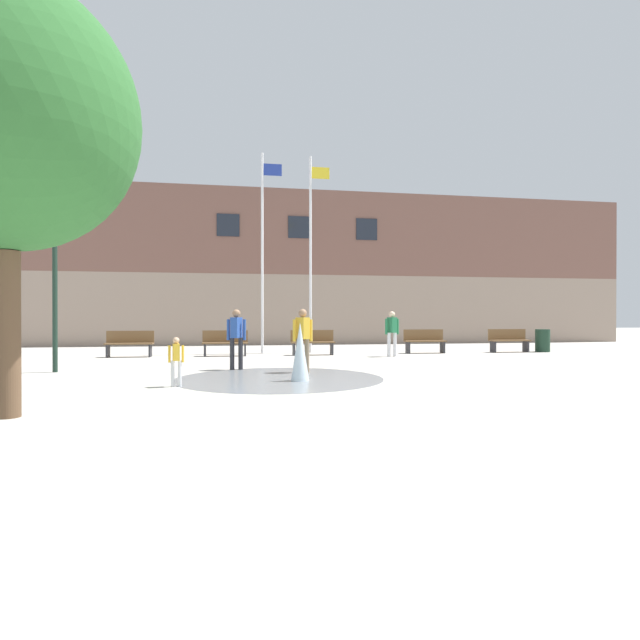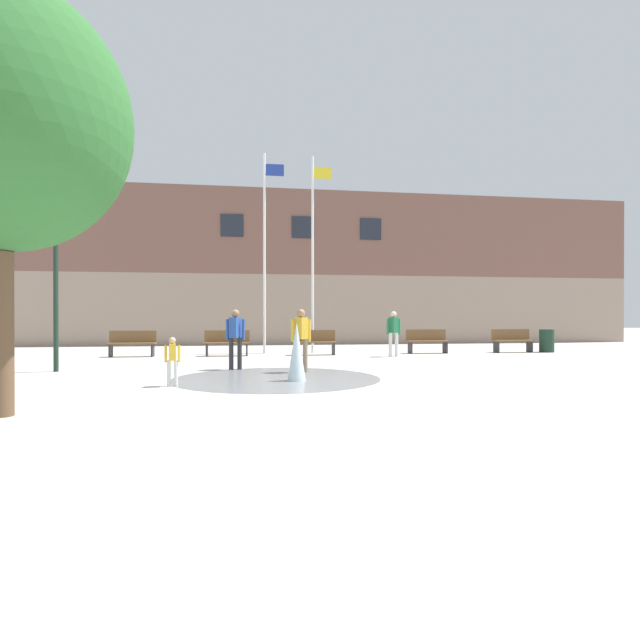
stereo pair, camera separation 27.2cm
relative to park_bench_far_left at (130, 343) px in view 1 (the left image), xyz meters
name	(u,v)px [view 1 (the left image)]	position (x,y,z in m)	size (l,w,h in m)	color
ground_plane	(452,411)	(6.77, -11.27, -0.48)	(100.00, 100.00, 0.00)	#B2ADA3
library_building	(292,272)	(6.77, 9.70, 3.44)	(36.00, 6.05, 7.84)	gray
splash_fountain	(290,364)	(4.83, -7.20, -0.13)	(4.70, 4.70, 1.28)	gray
park_bench_far_left	(130,343)	(0.00, 0.00, 0.00)	(1.60, 0.44, 0.91)	#28282D
park_bench_left_of_flagpoles	(225,343)	(3.27, -0.11, 0.00)	(1.60, 0.44, 0.91)	#28282D
park_bench_center	(313,342)	(6.42, -0.14, 0.00)	(1.60, 0.44, 0.91)	#28282D
park_bench_under_right_flagpole	(425,341)	(10.81, 0.05, 0.00)	(1.60, 0.44, 0.91)	#28282D
park_bench_far_right	(509,340)	(14.28, -0.01, 0.00)	(1.60, 0.44, 0.91)	#28282D
teen_by_trashcan	(236,334)	(3.66, -4.88, 0.45)	(0.50, 0.39, 1.59)	#28282D
adult_in_red	(392,330)	(9.05, -1.34, 0.45)	(0.50, 0.38, 1.59)	silver
adult_near_bench	(303,335)	(5.29, -5.81, 0.45)	(0.50, 0.39, 1.59)	#89755B
child_running	(176,358)	(2.47, -7.91, 0.10)	(0.31, 0.23, 0.99)	silver
flagpole_left	(263,247)	(4.68, 1.05, 3.60)	(0.80, 0.10, 7.68)	silver
flagpole_right	(311,248)	(6.55, 1.05, 3.59)	(0.80, 0.10, 7.65)	silver
lamp_post_left_lane	(55,274)	(-0.85, -4.70, 2.00)	(0.32, 0.32, 3.78)	#192D23
trash_can	(543,341)	(15.71, -0.07, -0.03)	(0.56, 0.56, 0.90)	#193323
street_tree_foreground	(7,117)	(0.54, -10.66, 3.67)	(3.51, 3.51, 6.03)	brown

